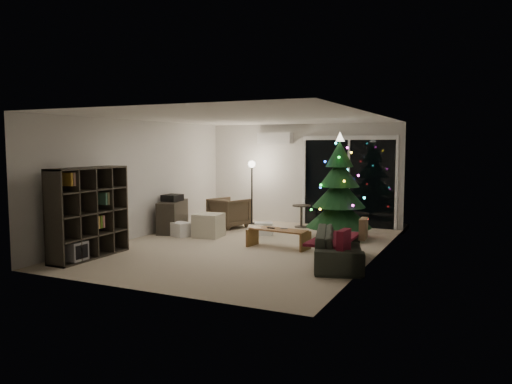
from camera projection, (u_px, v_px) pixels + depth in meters
room at (294, 190)px, 10.79m from camera, size 6.50×7.51×2.60m
bookshelf at (80, 212)px, 8.80m from camera, size 0.94×1.63×1.59m
media_cabinet at (173, 216)px, 11.39m from camera, size 0.75×1.20×0.70m
stereo at (172, 198)px, 11.35m from camera, size 0.36×0.42×0.15m
armchair at (229, 213)px, 11.97m from camera, size 0.97×0.99×0.72m
ottoman at (209, 225)px, 10.75m from camera, size 0.61×0.61×0.50m
cardboard_box_a at (181, 229)px, 10.82m from camera, size 0.51×0.46×0.30m
cardboard_box_b at (264, 229)px, 10.99m from camera, size 0.48×0.42×0.28m
side_table at (301, 216)px, 11.99m from camera, size 0.57×0.57×0.54m
floor_lamp at (252, 194)px, 12.50m from camera, size 0.24×0.24×1.52m
sofa at (339, 247)px, 8.32m from camera, size 1.25×2.06×0.56m
sofa_throw at (334, 239)px, 8.35m from camera, size 0.60×1.39×0.05m
cushion_a at (363, 229)px, 8.78m from camera, size 0.14×0.38×0.37m
cushion_b at (344, 242)px, 7.60m from camera, size 0.14×0.38×0.37m
coffee_table at (278, 238)px, 9.59m from camera, size 1.21×0.57×0.37m
remote_a at (271, 228)px, 9.64m from camera, size 0.15×0.04×0.02m
remote_b at (284, 228)px, 9.58m from camera, size 0.14×0.08×0.02m
christmas_tree at (339, 186)px, 10.46m from camera, size 1.58×1.58×2.24m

